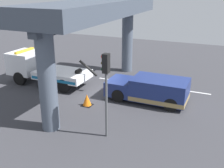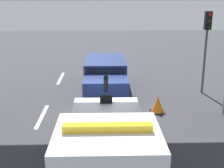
{
  "view_description": "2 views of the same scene",
  "coord_description": "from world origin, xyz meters",
  "px_view_note": "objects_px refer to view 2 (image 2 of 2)",
  "views": [
    {
      "loc": [
        -8.01,
        15.73,
        7.11
      ],
      "look_at": [
        -1.41,
        0.85,
        1.1
      ],
      "focal_mm": 43.26,
      "sensor_mm": 36.0,
      "label": 1
    },
    {
      "loc": [
        12.24,
        -0.06,
        5.17
      ],
      "look_at": [
        -1.15,
        0.29,
        1.08
      ],
      "focal_mm": 49.07,
      "sensor_mm": 36.0,
      "label": 2
    }
  ],
  "objects_px": {
    "traffic_light_near": "(207,35)",
    "towed_van_green": "(105,75)",
    "traffic_cone_orange": "(158,105)",
    "tow_truck_white": "(107,146)"
  },
  "relations": [
    {
      "from": "towed_van_green",
      "to": "traffic_light_near",
      "type": "height_order",
      "value": "traffic_light_near"
    },
    {
      "from": "tow_truck_white",
      "to": "traffic_light_near",
      "type": "distance_m",
      "value": 9.56
    },
    {
      "from": "traffic_light_near",
      "to": "towed_van_green",
      "type": "bearing_deg",
      "value": -98.76
    },
    {
      "from": "towed_van_green",
      "to": "traffic_cone_orange",
      "type": "bearing_deg",
      "value": 33.72
    },
    {
      "from": "tow_truck_white",
      "to": "towed_van_green",
      "type": "height_order",
      "value": "tow_truck_white"
    },
    {
      "from": "towed_van_green",
      "to": "tow_truck_white",
      "type": "bearing_deg",
      "value": 0.01
    },
    {
      "from": "traffic_light_near",
      "to": "traffic_cone_orange",
      "type": "bearing_deg",
      "value": -46.79
    },
    {
      "from": "towed_van_green",
      "to": "traffic_light_near",
      "type": "xyz_separation_m",
      "value": [
        0.79,
        5.1,
        2.3
      ]
    },
    {
      "from": "tow_truck_white",
      "to": "traffic_cone_orange",
      "type": "xyz_separation_m",
      "value": [
        -5.23,
        2.29,
        -0.85
      ]
    },
    {
      "from": "towed_van_green",
      "to": "traffic_light_near",
      "type": "distance_m",
      "value": 5.65
    }
  ]
}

